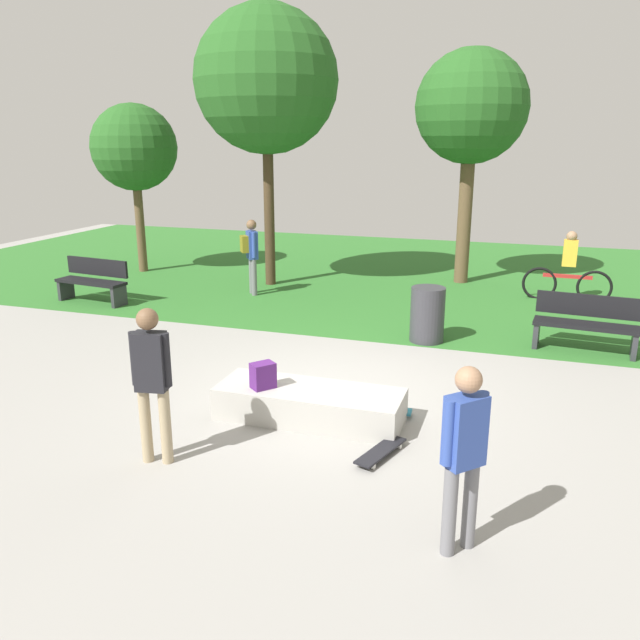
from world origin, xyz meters
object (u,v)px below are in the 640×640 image
(tree_slender_maple, at_px, (471,109))
(trash_bin, at_px, (427,315))
(concrete_ledge, at_px, (310,404))
(park_bench_near_path, at_px, (586,322))
(park_bench_far_left, at_px, (93,280))
(cyclist_on_bicycle, at_px, (568,272))
(pedestrian_with_backpack, at_px, (251,250))
(skateboard_spare, at_px, (380,409))
(tree_leaning_ash, at_px, (134,148))
(skateboard_by_ledge, at_px, (381,451))
(skater_watching, at_px, (152,374))
(backpack_on_ledge, at_px, (263,375))
(skater_performing_trick, at_px, (464,447))
(tree_young_birch, at_px, (266,81))

(tree_slender_maple, relative_size, trash_bin, 5.62)
(concrete_ledge, height_order, tree_slender_maple, tree_slender_maple)
(concrete_ledge, height_order, park_bench_near_path, park_bench_near_path)
(tree_slender_maple, bearing_deg, park_bench_far_left, -148.56)
(concrete_ledge, xyz_separation_m, cyclist_on_bicycle, (3.26, 7.33, 0.43))
(park_bench_near_path, distance_m, tree_slender_maple, 6.27)
(pedestrian_with_backpack, bearing_deg, skateboard_spare, -52.25)
(park_bench_near_path, height_order, park_bench_far_left, same)
(tree_leaning_ash, bearing_deg, skateboard_by_ledge, -43.99)
(skater_watching, height_order, tree_leaning_ash, tree_leaning_ash)
(tree_slender_maple, xyz_separation_m, cyclist_on_bicycle, (2.33, -1.14, -3.35))
(backpack_on_ledge, height_order, trash_bin, trash_bin)
(skater_performing_trick, xyz_separation_m, skateboard_by_ledge, (-0.98, 1.39, -0.89))
(concrete_ledge, xyz_separation_m, park_bench_near_path, (3.40, 3.88, 0.28))
(park_bench_near_path, height_order, cyclist_on_bicycle, cyclist_on_bicycle)
(tree_leaning_ash, distance_m, trash_bin, 9.14)
(backpack_on_ledge, distance_m, trash_bin, 3.99)
(skater_performing_trick, height_order, pedestrian_with_backpack, pedestrian_with_backpack)
(tree_slender_maple, bearing_deg, pedestrian_with_backpack, -147.57)
(park_bench_near_path, bearing_deg, trash_bin, -173.28)
(skater_watching, bearing_deg, tree_slender_maple, 77.89)
(cyclist_on_bicycle, bearing_deg, skateboard_by_ledge, -105.47)
(cyclist_on_bicycle, bearing_deg, pedestrian_with_backpack, -166.54)
(tree_young_birch, bearing_deg, park_bench_near_path, -23.59)
(park_bench_near_path, bearing_deg, park_bench_far_left, 178.82)
(concrete_ledge, height_order, backpack_on_ledge, backpack_on_ledge)
(backpack_on_ledge, xyz_separation_m, tree_slender_maple, (1.49, 8.61, 3.42))
(skateboard_by_ledge, relative_size, trash_bin, 0.87)
(concrete_ledge, xyz_separation_m, backpack_on_ledge, (-0.55, -0.14, 0.36))
(skateboard_spare, relative_size, park_bench_near_path, 0.50)
(skateboard_spare, bearing_deg, skateboard_by_ledge, -76.41)
(skater_performing_trick, distance_m, tree_slender_maple, 10.99)
(pedestrian_with_backpack, bearing_deg, trash_bin, -27.16)
(backpack_on_ledge, relative_size, skateboard_by_ledge, 0.39)
(pedestrian_with_backpack, xyz_separation_m, cyclist_on_bicycle, (6.60, 1.58, -0.36))
(skater_performing_trick, distance_m, park_bench_near_path, 6.10)
(skater_watching, xyz_separation_m, skateboard_spare, (2.00, 1.92, -0.94))
(skateboard_by_ledge, relative_size, park_bench_near_path, 0.50)
(skateboard_spare, relative_size, tree_slender_maple, 0.15)
(backpack_on_ledge, height_order, skater_performing_trick, skater_performing_trick)
(tree_leaning_ash, xyz_separation_m, cyclist_on_bicycle, (10.36, 0.12, -2.47))
(skateboard_spare, height_order, park_bench_near_path, park_bench_near_path)
(skater_watching, height_order, tree_young_birch, tree_young_birch)
(park_bench_far_left, xyz_separation_m, tree_slender_maple, (7.17, 4.39, 3.50))
(park_bench_far_left, bearing_deg, tree_leaning_ash, 105.34)
(skateboard_spare, relative_size, trash_bin, 0.86)
(concrete_ledge, distance_m, skateboard_spare, 0.90)
(skateboard_spare, xyz_separation_m, trash_bin, (0.09, 3.17, 0.41))
(skater_watching, distance_m, park_bench_near_path, 7.11)
(park_bench_near_path, distance_m, tree_leaning_ash, 11.32)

